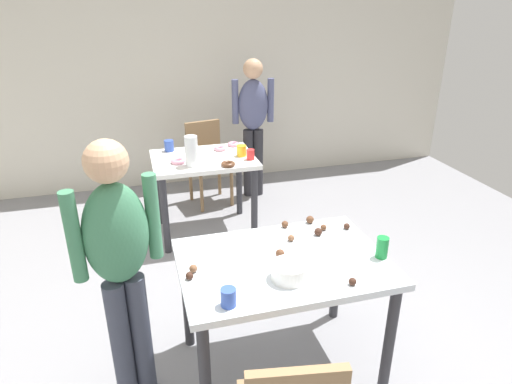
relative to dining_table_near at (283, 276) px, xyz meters
The scene contains 29 objects.
ground_plane 0.65m from the dining_table_near, ahead, with size 6.40×6.40×0.00m, color gray.
wall_back 3.26m from the dining_table_near, 88.46° to the left, with size 6.40×0.10×2.60m, color beige.
dining_table_near is the anchor object (origin of this frame).
dining_table_far 1.82m from the dining_table_near, 94.34° to the left, with size 0.91×0.70×0.75m.
chair_far_table 2.52m from the dining_table_near, 89.77° to the left, with size 0.47×0.47×0.87m.
person_girl_near 0.88m from the dining_table_near, behind, with size 0.45×0.29×1.50m.
person_adult_far 2.60m from the dining_table_near, 78.27° to the left, with size 0.45×0.22×1.50m.
mixing_bowl 0.23m from the dining_table_near, 98.35° to the right, with size 0.19×0.19×0.09m, color white.
soda_can 0.57m from the dining_table_near, 12.35° to the right, with size 0.07×0.07×0.12m, color #198438.
fork_near 0.24m from the dining_table_near, 10.88° to the right, with size 0.17×0.02×0.01m, color silver.
cup_near_0 0.50m from the dining_table_near, 141.06° to the right, with size 0.07×0.07×0.09m, color #3351B2.
cake_ball_0 0.40m from the dining_table_near, 69.51° to the left, with size 0.04×0.04×0.04m, color brown.
cake_ball_1 0.25m from the dining_table_near, 58.90° to the left, with size 0.04×0.04×0.04m, color brown.
cake_ball_2 0.13m from the dining_table_near, 105.47° to the left, with size 0.05×0.05×0.05m, color brown.
cake_ball_3 0.56m from the dining_table_near, 25.10° to the left, with size 0.04×0.04×0.04m, color #3D2319.
cake_ball_4 0.42m from the dining_table_near, 50.32° to the right, with size 0.04×0.04×0.04m, color #3D2319.
cake_ball_5 0.38m from the dining_table_near, 35.10° to the left, with size 0.05×0.05×0.05m, color #3D2319.
cake_ball_6 0.50m from the dining_table_near, 50.33° to the left, with size 0.05×0.05×0.05m, color brown.
cake_ball_7 0.45m from the dining_table_near, 36.32° to the left, with size 0.04×0.04×0.04m, color brown.
cake_ball_8 0.53m from the dining_table_near, behind, with size 0.04×0.04×0.04m, color #3D2319.
cake_ball_9 0.51m from the dining_table_near, behind, with size 0.04×0.04×0.04m, color brown.
pitcher_far 1.67m from the dining_table_near, 99.19° to the left, with size 0.11×0.11×0.26m, color white.
cup_far_0 2.12m from the dining_table_near, 101.22° to the left, with size 0.09×0.09×0.10m, color #3351B2.
cup_far_1 1.78m from the dining_table_near, 83.39° to the left, with size 0.09×0.09×0.10m, color yellow.
cup_far_2 1.67m from the dining_table_near, 81.12° to the left, with size 0.07×0.07×0.09m, color red.
donut_far_0 2.08m from the dining_table_near, 84.48° to the left, with size 0.11×0.11×0.03m, color pink.
donut_far_1 1.98m from the dining_table_near, 88.59° to the left, with size 0.11×0.11×0.03m, color pink.
donut_far_2 1.76m from the dining_table_near, 102.29° to the left, with size 0.12×0.12×0.04m, color pink.
donut_far_3 1.54m from the dining_table_near, 88.93° to the left, with size 0.12×0.12×0.04m, color brown.
Camera 1 is at (-0.80, -1.97, 2.07)m, focal length 31.35 mm.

